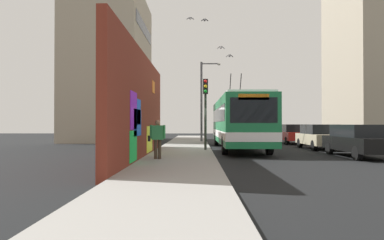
% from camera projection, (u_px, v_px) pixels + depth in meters
% --- Properties ---
extents(ground_plane, '(80.00, 80.00, 0.00)m').
position_uv_depth(ground_plane, '(211.00, 152.00, 20.16)').
color(ground_plane, black).
extents(sidewalk_slab, '(48.00, 3.20, 0.15)m').
position_uv_depth(sidewalk_slab, '(184.00, 151.00, 20.19)').
color(sidewalk_slab, gray).
rests_on(sidewalk_slab, ground_plane).
extents(graffiti_wall, '(13.36, 0.32, 4.80)m').
position_uv_depth(graffiti_wall, '(141.00, 107.00, 15.91)').
color(graffiti_wall, maroon).
rests_on(graffiti_wall, ground_plane).
extents(building_far_left, '(10.92, 6.54, 13.92)m').
position_uv_depth(building_far_left, '(111.00, 69.00, 33.97)').
color(building_far_left, '#9E937F').
rests_on(building_far_left, ground_plane).
extents(building_far_right, '(9.69, 8.24, 18.37)m').
position_uv_depth(building_far_right, '(382.00, 45.00, 33.76)').
color(building_far_right, '#9E937F').
rests_on(building_far_right, ground_plane).
extents(city_bus, '(12.26, 2.63, 5.01)m').
position_uv_depth(city_bus, '(238.00, 121.00, 22.33)').
color(city_bus, '#19723F').
rests_on(city_bus, ground_plane).
extents(parked_car_black, '(4.89, 1.80, 1.58)m').
position_uv_depth(parked_car_black, '(358.00, 140.00, 17.04)').
color(parked_car_black, black).
rests_on(parked_car_black, ground_plane).
extents(parked_car_champagne, '(4.35, 1.89, 1.58)m').
position_uv_depth(parked_car_champagne, '(319.00, 136.00, 22.41)').
color(parked_car_champagne, '#C6B793').
rests_on(parked_car_champagne, ground_plane).
extents(parked_car_red, '(4.41, 1.88, 1.58)m').
position_uv_depth(parked_car_red, '(293.00, 133.00, 28.69)').
color(parked_car_red, '#B21E19').
rests_on(parked_car_red, ground_plane).
extents(pedestrian_near_wall, '(0.22, 0.73, 1.62)m').
position_uv_depth(pedestrian_near_wall, '(157.00, 136.00, 14.66)').
color(pedestrian_near_wall, '#3F3326').
rests_on(pedestrian_near_wall, sidewalk_slab).
extents(traffic_light, '(0.49, 0.28, 4.02)m').
position_uv_depth(traffic_light, '(205.00, 102.00, 19.77)').
color(traffic_light, '#2D382D').
rests_on(traffic_light, sidewalk_slab).
extents(street_lamp, '(0.44, 1.72, 6.74)m').
position_uv_depth(street_lamp, '(204.00, 96.00, 29.75)').
color(street_lamp, '#4C4C51').
rests_on(street_lamp, sidewalk_slab).
extents(flying_pigeons, '(10.60, 3.96, 3.08)m').
position_uv_depth(flying_pigeons, '(218.00, 23.00, 23.06)').
color(flying_pigeons, gray).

